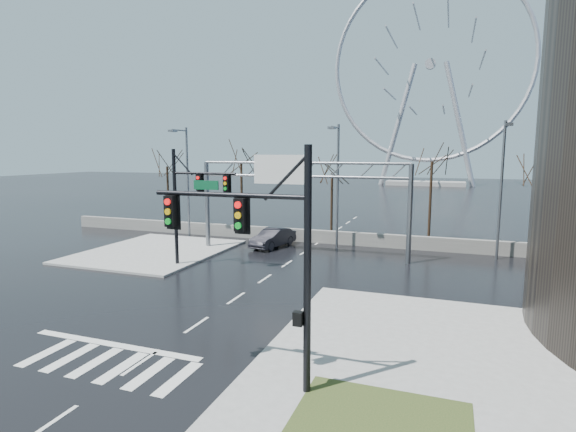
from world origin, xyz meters
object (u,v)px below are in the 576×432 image
at_px(signal_mast_near, 266,244).
at_px(signal_mast_far, 189,197).
at_px(car, 273,238).
at_px(sign_gantry, 296,187).
at_px(ferris_wheel, 430,72).

height_order(signal_mast_near, signal_mast_far, same).
distance_m(signal_mast_far, car, 9.44).
distance_m(sign_gantry, car, 5.54).
height_order(signal_mast_far, car, signal_mast_far).
bearing_deg(car, sign_gantry, -24.08).
xyz_separation_m(sign_gantry, car, (-2.67, 2.04, -4.40)).
bearing_deg(car, signal_mast_far, -96.05).
bearing_deg(sign_gantry, ferris_wheel, 86.16).
bearing_deg(sign_gantry, signal_mast_far, -132.47).
xyz_separation_m(signal_mast_far, car, (2.82, 8.04, -4.06)).
height_order(signal_mast_far, ferris_wheel, ferris_wheel).
bearing_deg(signal_mast_far, car, 70.68).
height_order(signal_mast_near, car, signal_mast_near).
bearing_deg(ferris_wheel, sign_gantry, -93.84).
bearing_deg(signal_mast_near, sign_gantry, 106.19).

